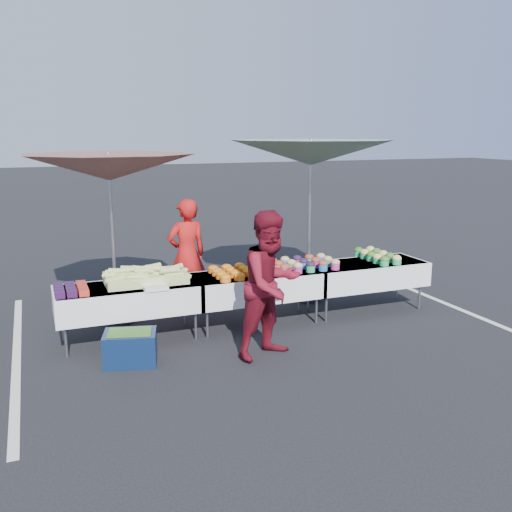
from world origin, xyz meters
name	(u,v)px	position (x,y,z in m)	size (l,w,h in m)	color
ground	(256,324)	(0.00, 0.00, 0.00)	(80.00, 80.00, 0.00)	black
stripe_left	(17,355)	(-3.20, 0.00, 0.00)	(0.10, 5.00, 0.00)	silver
stripe_right	(436,300)	(3.20, 0.00, 0.00)	(0.10, 5.00, 0.00)	silver
table_left	(128,298)	(-1.80, 0.00, 0.58)	(1.86, 0.81, 0.75)	white
table_center	(256,285)	(0.00, 0.00, 0.58)	(1.86, 0.81, 0.75)	white
table_right	(365,273)	(1.80, 0.00, 0.58)	(1.86, 0.81, 0.75)	white
berry_punnets	(71,289)	(-2.51, -0.06, 0.79)	(0.40, 0.54, 0.08)	black
corn_pile	(146,276)	(-1.54, 0.04, 0.84)	(1.16, 0.57, 0.26)	#B9DC71
plastic_bags	(155,287)	(-1.50, -0.30, 0.78)	(0.30, 0.25, 0.05)	white
carrot_bowls	(246,271)	(-0.15, -0.01, 0.80)	(0.95, 0.69, 0.11)	orange
potato_cups	(304,263)	(0.75, 0.00, 0.83)	(0.94, 0.58, 0.16)	blue
bean_baskets	(377,256)	(2.06, 0.08, 0.82)	(0.36, 0.86, 0.15)	#2AA864
vendor	(187,255)	(-0.72, 1.07, 0.86)	(0.63, 0.41, 1.72)	red
customer	(271,285)	(-0.26, -1.16, 0.90)	(0.88, 0.68, 1.81)	maroon
umbrella_left	(109,169)	(-1.85, 0.80, 2.21)	(3.10, 3.10, 2.44)	black
umbrella_right	(311,154)	(1.24, 0.80, 2.37)	(3.18, 3.18, 2.61)	black
storage_bin	(130,347)	(-1.92, -0.78, 0.21)	(0.70, 0.58, 0.40)	#0C1C3E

